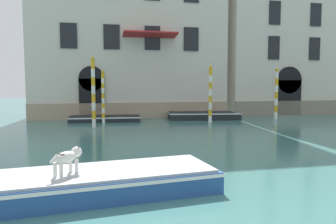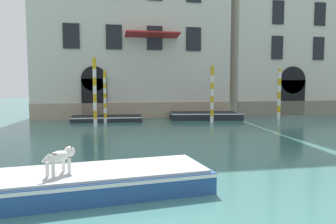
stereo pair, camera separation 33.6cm
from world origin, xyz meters
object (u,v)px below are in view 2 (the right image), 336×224
object	(u,v)px
mooring_pole_1	(95,92)
boat_foreground	(57,184)
boat_moored_far	(206,116)
mooring_pole_0	(212,94)
boat_moored_near_palazzo	(107,118)
dog_on_deck	(60,157)
mooring_pole_4	(105,97)
mooring_pole_2	(279,94)

from	to	relation	value
mooring_pole_1	boat_foreground	bearing A→B (deg)	-92.56
boat_moored_far	mooring_pole_0	size ratio (longest dim) A/B	1.40
boat_moored_near_palazzo	mooring_pole_0	xyz separation A→B (m)	(6.87, -2.15, 1.72)
boat_moored_near_palazzo	mooring_pole_0	bearing A→B (deg)	-14.00
mooring_pole_1	boat_moored_near_palazzo	bearing A→B (deg)	75.76
boat_moored_near_palazzo	boat_moored_far	world-z (taller)	boat_moored_far
boat_moored_far	boat_moored_near_palazzo	bearing A→B (deg)	-173.33
mooring_pole_0	boat_foreground	bearing A→B (deg)	-122.10
dog_on_deck	mooring_pole_4	size ratio (longest dim) A/B	0.22
boat_moored_near_palazzo	boat_moored_far	bearing A→B (deg)	2.10
dog_on_deck	boat_moored_near_palazzo	bearing A→B (deg)	35.24
dog_on_deck	boat_moored_near_palazzo	world-z (taller)	dog_on_deck
dog_on_deck	mooring_pole_0	bearing A→B (deg)	8.03
boat_foreground	mooring_pole_2	distance (m)	19.69
dog_on_deck	boat_moored_far	size ratio (longest dim) A/B	0.14
mooring_pole_0	mooring_pole_1	world-z (taller)	mooring_pole_1
dog_on_deck	mooring_pole_0	distance (m)	15.37
boat_moored_near_palazzo	mooring_pole_2	distance (m)	12.53
mooring_pole_4	boat_moored_near_palazzo	bearing A→B (deg)	82.05
boat_moored_near_palazzo	mooring_pole_4	distance (m)	1.78
boat_moored_far	mooring_pole_1	world-z (taller)	mooring_pole_1
dog_on_deck	mooring_pole_0	xyz separation A→B (m)	(8.02, 13.08, 0.94)
boat_moored_near_palazzo	mooring_pole_2	xyz separation A→B (m)	(12.38, -1.02, 1.68)
boat_moored_near_palazzo	mooring_pole_2	world-z (taller)	mooring_pole_2
boat_moored_far	mooring_pole_2	distance (m)	5.59
mooring_pole_4	dog_on_deck	bearing A→B (deg)	-94.09
boat_moored_near_palazzo	mooring_pole_4	bearing A→B (deg)	-94.55
boat_moored_near_palazzo	mooring_pole_1	bearing A→B (deg)	-100.84
dog_on_deck	mooring_pole_2	distance (m)	19.64
dog_on_deck	boat_foreground	bearing A→B (deg)	87.48
dog_on_deck	mooring_pole_4	distance (m)	14.43
mooring_pole_4	boat_moored_far	bearing A→B (deg)	5.51
boat_foreground	dog_on_deck	size ratio (longest dim) A/B	9.88
boat_moored_far	mooring_pole_1	distance (m)	8.45
dog_on_deck	mooring_pole_1	size ratio (longest dim) A/B	0.18
boat_foreground	boat_moored_near_palazzo	size ratio (longest dim) A/B	1.54
boat_moored_near_palazzo	mooring_pole_2	bearing A→B (deg)	-1.30
boat_moored_far	mooring_pole_0	bearing A→B (deg)	-88.36
boat_moored_far	boat_foreground	bearing A→B (deg)	-111.22
boat_foreground	dog_on_deck	bearing A→B (deg)	-48.94
mooring_pole_2	mooring_pole_4	world-z (taller)	mooring_pole_2
boat_moored_far	mooring_pole_4	size ratio (longest dim) A/B	1.54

